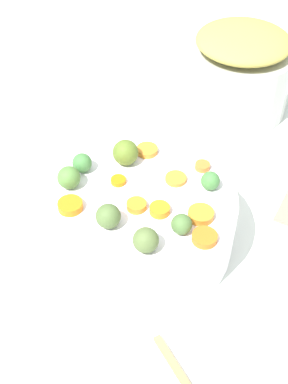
% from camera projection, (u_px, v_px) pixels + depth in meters
% --- Properties ---
extents(tabletop, '(2.40, 2.40, 0.02)m').
position_uv_depth(tabletop, '(124.00, 248.00, 0.88)').
color(tabletop, silver).
rests_on(tabletop, ground).
extents(serving_bowl_carrots, '(0.29, 0.29, 0.11)m').
position_uv_depth(serving_bowl_carrots, '(144.00, 221.00, 0.84)').
color(serving_bowl_carrots, white).
rests_on(serving_bowl_carrots, tabletop).
extents(metal_pot, '(0.22, 0.22, 0.14)m').
position_uv_depth(metal_pot, '(238.00, 81.00, 1.11)').
color(metal_pot, '#B8BAB5').
rests_on(metal_pot, tabletop).
extents(stuffing_mound, '(0.19, 0.19, 0.05)m').
position_uv_depth(stuffing_mound, '(244.00, 41.00, 1.04)').
color(stuffing_mound, '#B3A349').
rests_on(stuffing_mound, metal_pot).
extents(carrot_slice_0, '(0.04, 0.04, 0.01)m').
position_uv_depth(carrot_slice_0, '(201.00, 215.00, 0.76)').
color(carrot_slice_0, orange).
rests_on(carrot_slice_0, serving_bowl_carrots).
extents(carrot_slice_1, '(0.05, 0.05, 0.01)m').
position_uv_depth(carrot_slice_1, '(205.00, 238.00, 0.73)').
color(carrot_slice_1, orange).
rests_on(carrot_slice_1, serving_bowl_carrots).
extents(carrot_slice_2, '(0.03, 0.03, 0.01)m').
position_uv_depth(carrot_slice_2, '(118.00, 181.00, 0.82)').
color(carrot_slice_2, orange).
rests_on(carrot_slice_2, serving_bowl_carrots).
extents(carrot_slice_3, '(0.03, 0.03, 0.01)m').
position_uv_depth(carrot_slice_3, '(160.00, 210.00, 0.77)').
color(carrot_slice_3, orange).
rests_on(carrot_slice_3, serving_bowl_carrots).
extents(carrot_slice_4, '(0.04, 0.04, 0.01)m').
position_uv_depth(carrot_slice_4, '(137.00, 205.00, 0.78)').
color(carrot_slice_4, orange).
rests_on(carrot_slice_4, serving_bowl_carrots).
extents(carrot_slice_5, '(0.03, 0.03, 0.01)m').
position_uv_depth(carrot_slice_5, '(203.00, 166.00, 0.84)').
color(carrot_slice_5, orange).
rests_on(carrot_slice_5, serving_bowl_carrots).
extents(carrot_slice_6, '(0.05, 0.05, 0.01)m').
position_uv_depth(carrot_slice_6, '(70.00, 206.00, 0.78)').
color(carrot_slice_6, orange).
rests_on(carrot_slice_6, serving_bowl_carrots).
extents(carrot_slice_7, '(0.05, 0.05, 0.01)m').
position_uv_depth(carrot_slice_7, '(147.00, 150.00, 0.87)').
color(carrot_slice_7, orange).
rests_on(carrot_slice_7, serving_bowl_carrots).
extents(carrot_slice_8, '(0.04, 0.04, 0.01)m').
position_uv_depth(carrot_slice_8, '(176.00, 179.00, 0.82)').
color(carrot_slice_8, orange).
rests_on(carrot_slice_8, serving_bowl_carrots).
extents(brussels_sprout_0, '(0.04, 0.04, 0.04)m').
position_uv_depth(brussels_sprout_0, '(69.00, 178.00, 0.80)').
color(brussels_sprout_0, '#517E39').
rests_on(brussels_sprout_0, serving_bowl_carrots).
extents(brussels_sprout_1, '(0.04, 0.04, 0.04)m').
position_uv_depth(brussels_sprout_1, '(108.00, 216.00, 0.75)').
color(brussels_sprout_1, '#516B37').
rests_on(brussels_sprout_1, serving_bowl_carrots).
extents(brussels_sprout_2, '(0.03, 0.03, 0.03)m').
position_uv_depth(brussels_sprout_2, '(210.00, 181.00, 0.80)').
color(brussels_sprout_2, '#447E3D').
rests_on(brussels_sprout_2, serving_bowl_carrots).
extents(brussels_sprout_3, '(0.03, 0.03, 0.03)m').
position_uv_depth(brussels_sprout_3, '(182.00, 224.00, 0.74)').
color(brussels_sprout_3, '#4B6E37').
rests_on(brussels_sprout_3, serving_bowl_carrots).
extents(brussels_sprout_4, '(0.04, 0.04, 0.04)m').
position_uv_depth(brussels_sprout_4, '(146.00, 240.00, 0.71)').
color(brussels_sprout_4, '#566B38').
rests_on(brussels_sprout_4, serving_bowl_carrots).
extents(brussels_sprout_5, '(0.03, 0.03, 0.03)m').
position_uv_depth(brussels_sprout_5, '(82.00, 163.00, 0.83)').
color(brussels_sprout_5, '#437B3D').
rests_on(brussels_sprout_5, serving_bowl_carrots).
extents(brussels_sprout_6, '(0.04, 0.04, 0.04)m').
position_uv_depth(brussels_sprout_6, '(125.00, 153.00, 0.84)').
color(brussels_sprout_6, '#5C7427').
rests_on(brussels_sprout_6, serving_bowl_carrots).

